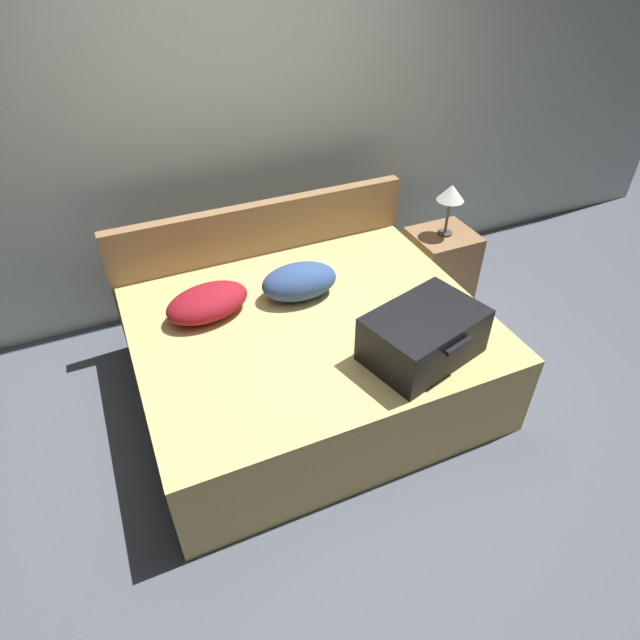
# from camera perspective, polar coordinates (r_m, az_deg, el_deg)

# --- Properties ---
(ground_plane) EXTENTS (12.00, 12.00, 0.00)m
(ground_plane) POSITION_cam_1_polar(r_m,az_deg,el_deg) (3.17, 2.09, -11.97)
(ground_plane) COLOR #4C515B
(back_wall) EXTENTS (8.00, 0.10, 2.60)m
(back_wall) POSITION_cam_1_polar(r_m,az_deg,el_deg) (3.75, -9.03, 20.28)
(back_wall) COLOR #B7C1B2
(back_wall) RESTS_ON ground
(bed) EXTENTS (1.96, 1.58, 0.54)m
(bed) POSITION_cam_1_polar(r_m,az_deg,el_deg) (3.23, -0.85, -3.91)
(bed) COLOR tan
(bed) RESTS_ON ground
(headboard) EXTENTS (2.00, 0.08, 0.89)m
(headboard) POSITION_cam_1_polar(r_m,az_deg,el_deg) (3.75, -5.90, 6.03)
(headboard) COLOR olive
(headboard) RESTS_ON ground
(hard_case_large) EXTENTS (0.67, 0.54, 0.27)m
(hard_case_large) POSITION_cam_1_polar(r_m,az_deg,el_deg) (2.81, 10.87, -1.59)
(hard_case_large) COLOR black
(hard_case_large) RESTS_ON bed
(pillow_near_headboard) EXTENTS (0.53, 0.39, 0.17)m
(pillow_near_headboard) POSITION_cam_1_polar(r_m,az_deg,el_deg) (3.12, -11.80, 1.83)
(pillow_near_headboard) COLOR maroon
(pillow_near_headboard) RESTS_ON bed
(pillow_center_head) EXTENTS (0.47, 0.30, 0.20)m
(pillow_center_head) POSITION_cam_1_polar(r_m,az_deg,el_deg) (3.20, -2.20, 4.10)
(pillow_center_head) COLOR navy
(pillow_center_head) RESTS_ON bed
(nightstand) EXTENTS (0.44, 0.40, 0.54)m
(nightstand) POSITION_cam_1_polar(r_m,az_deg,el_deg) (4.12, 12.50, 5.64)
(nightstand) COLOR olive
(nightstand) RESTS_ON ground
(table_lamp) EXTENTS (0.19, 0.19, 0.37)m
(table_lamp) POSITION_cam_1_polar(r_m,az_deg,el_deg) (3.85, 13.67, 12.74)
(table_lamp) COLOR #3F3833
(table_lamp) RESTS_ON nightstand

